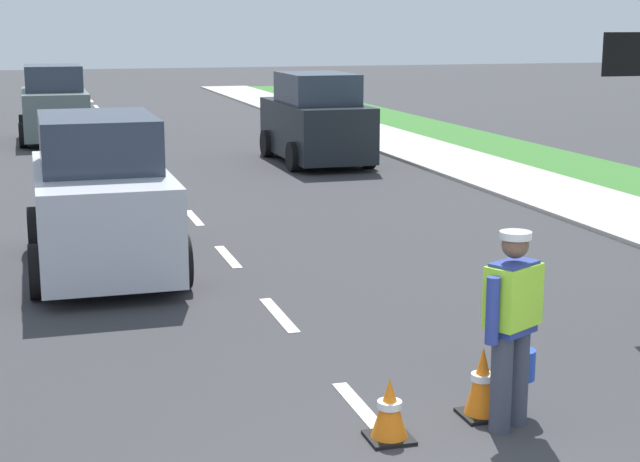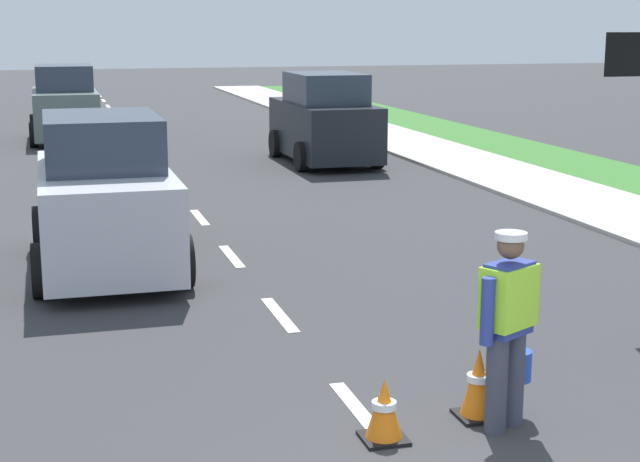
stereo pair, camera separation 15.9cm
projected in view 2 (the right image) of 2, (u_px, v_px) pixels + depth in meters
ground_plane at (145, 151)px, 25.77m from camera, size 96.00×96.00×0.00m
sidewalk_right at (622, 215)px, 17.30m from camera, size 2.40×72.00×0.14m
lane_center_line at (131, 134)px, 29.72m from camera, size 0.14×46.40×0.01m
road_worker at (508, 320)px, 8.02m from camera, size 0.65×0.59×1.67m
traffic_cone_near at (384, 410)px, 7.91m from camera, size 0.36×0.36×0.52m
traffic_cone_far at (478, 383)px, 8.36m from camera, size 0.36×0.36×0.62m
car_oncoming_second at (65, 106)px, 27.83m from camera, size 2.00×4.00×2.14m
car_oncoming_lead at (105, 198)px, 13.35m from camera, size 1.96×4.13×2.10m
car_parked_far at (324, 121)px, 23.51m from camera, size 2.02×4.16×2.14m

